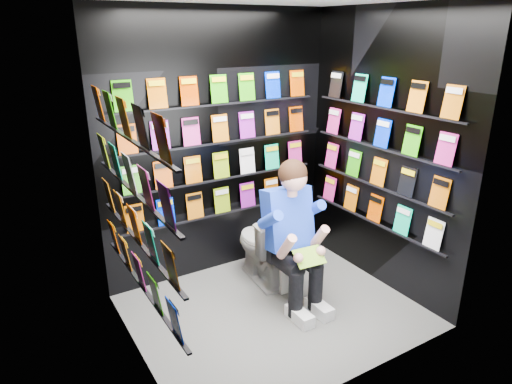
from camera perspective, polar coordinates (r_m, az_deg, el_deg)
floor at (r=4.24m, az=2.21°, el=-14.62°), size 2.40×2.40×0.00m
wall_back at (r=4.50m, az=-4.63°, el=5.66°), size 2.40×0.04×2.60m
wall_front at (r=2.94m, az=13.35°, el=-2.66°), size 2.40×0.04×2.60m
wall_left at (r=3.19m, az=-15.78°, el=-1.03°), size 0.04×2.00×2.60m
wall_right at (r=4.42m, az=15.59°, el=4.73°), size 0.04×2.00×2.60m
comics_back at (r=4.47m, az=-4.46°, el=5.64°), size 2.10×0.06×1.37m
comics_left at (r=3.20m, az=-15.27°, el=-0.85°), size 0.06×1.70×1.37m
comics_right at (r=4.40m, az=15.32°, el=4.75°), size 0.06×1.70×1.37m
toilet at (r=4.53m, az=0.89°, el=-6.77°), size 0.49×0.79×0.73m
longbox at (r=4.57m, az=3.33°, el=-9.87°), size 0.25×0.39×0.27m
longbox_lid at (r=4.49m, az=3.37°, el=-8.21°), size 0.27×0.41×0.03m
reader at (r=4.06m, az=3.78°, el=-3.40°), size 0.64×0.87×1.51m
held_comic at (r=3.90m, az=6.67°, el=-8.04°), size 0.28×0.18×0.11m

